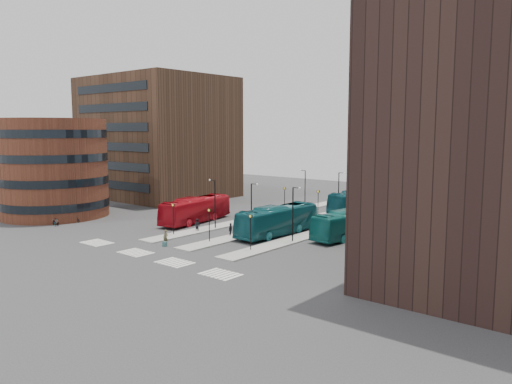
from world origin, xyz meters
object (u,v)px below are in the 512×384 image
Objects in this scene: suitcase at (165,244)px; teal_bus_b at (360,201)px; teal_bus_d at (422,204)px; commuter_c at (256,233)px; commuter_a at (197,225)px; bicycle_near at (54,222)px; bicycle_far at (76,219)px; teal_bus_a at (278,220)px; bicycle_mid at (56,222)px; commuter_b at (231,230)px; red_bus at (196,210)px; teal_bus_c at (352,224)px; traveller at (166,237)px.

teal_bus_b reaches higher than suitcase.
teal_bus_d reaches higher than commuter_c.
teal_bus_d reaches higher than commuter_a.
bicycle_far is at bearing 15.00° from bicycle_near.
bicycle_far is (-25.81, -11.16, -1.32)m from teal_bus_a.
teal_bus_d is 34.48m from commuter_a.
suitcase is at bearing -82.22° from bicycle_mid.
bicycle_mid is at bearing -125.12° from teal_bus_d.
teal_bus_a is 4.18m from commuter_c.
commuter_b is (-3.67, -4.27, -0.96)m from teal_bus_a.
bicycle_mid reaches higher than bicycle_near.
teal_bus_d is 6.02× the size of commuter_c.
red_bus reaches higher than bicycle_near.
teal_bus_c is 7.45× the size of commuter_b.
bicycle_near is at bearing -141.72° from red_bus.
teal_bus_d reaches higher than traveller.
teal_bus_d is 30.65m from commuter_c.
commuter_b is at bearing -129.91° from teal_bus_a.
teal_bus_a is 28.15m from bicycle_far.
commuter_c reaches higher than commuter_a.
teal_bus_d is at bearing 51.17° from suitcase.
commuter_c is (0.02, -4.09, -0.86)m from teal_bus_a.
suitcase is 20.29m from bicycle_near.
red_bus is at bearing -52.48° from bicycle_far.
commuter_b is (5.10, 0.49, 0.00)m from commuter_a.
bicycle_mid is (-22.13, -9.68, -0.34)m from commuter_b.
suitcase is at bearing -59.02° from traveller.
bicycle_far is (-25.47, -32.17, -1.29)m from teal_bus_b.
teal_bus_b reaches higher than traveller.
bicycle_near is (-33.41, -18.43, -1.21)m from teal_bus_c.
teal_bus_d reaches higher than suitcase.
bicycle_near is (-12.39, -13.57, -1.28)m from red_bus.
teal_bus_d reaches higher than bicycle_near.
teal_bus_a is 7.91× the size of commuter_b.
teal_bus_a is at bearing -57.64° from bicycle_mid.
teal_bus_b is at bearing 70.47° from traveller.
bicycle_near is at bearing 25.05° from commuter_a.
bicycle_near is (-33.28, -39.84, -1.06)m from teal_bus_d.
commuter_a is 5.13m from commuter_b.
bicycle_far is (-33.41, -15.39, -1.22)m from teal_bus_c.
suitcase is 14.38m from red_bus.
teal_bus_a is 29.49m from bicycle_near.
red_bus is at bearing -38.97° from bicycle_mid.
red_bus is at bearing -87.38° from commuter_c.
commuter_b is at bearing 57.12° from suitcase.
teal_bus_a reaches higher than teal_bus_c.
bicycle_far is at bearing 85.57° from commuter_b.
bicycle_mid is at bearing 24.42° from commuter_a.
bicycle_far is (0.00, 2.80, -0.03)m from bicycle_mid.
teal_bus_c is 21.27m from traveller.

